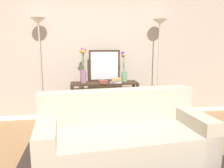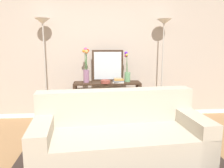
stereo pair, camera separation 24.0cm
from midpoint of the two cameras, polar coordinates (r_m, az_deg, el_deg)
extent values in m
cube|color=#9E754C|center=(2.98, -1.80, -20.50)|extent=(16.00, 16.00, 0.02)
cube|color=white|center=(4.78, -2.90, -7.49)|extent=(12.00, 0.15, 0.09)
cube|color=#B7A899|center=(4.55, -3.06, 9.07)|extent=(12.00, 0.14, 2.64)
cube|color=#332823|center=(3.00, 4.87, -19.92)|extent=(2.73, 1.68, 0.01)
cube|color=#BCB29E|center=(2.99, 4.62, -15.58)|extent=(2.25, 1.15, 0.42)
cube|color=#BCB29E|center=(3.15, 3.21, -5.58)|extent=(2.19, 0.44, 0.46)
cube|color=#BCB29E|center=(2.89, -15.04, -14.87)|extent=(0.32, 0.98, 0.60)
cube|color=#BCB29E|center=(3.30, 21.60, -11.98)|extent=(0.32, 0.98, 0.60)
cube|color=#382619|center=(4.22, 0.36, 0.27)|extent=(1.27, 0.36, 0.03)
cube|color=#382619|center=(4.37, 0.35, -7.82)|extent=(1.17, 0.30, 0.01)
cube|color=#382619|center=(4.15, -7.92, -5.56)|extent=(0.05, 0.05, 0.76)
cube|color=#382619|center=(4.25, 8.78, -5.20)|extent=(0.05, 0.05, 0.76)
cube|color=#382619|center=(4.45, -7.69, -4.47)|extent=(0.05, 0.05, 0.76)
cube|color=#382619|center=(4.54, 7.91, -4.17)|extent=(0.05, 0.05, 0.76)
cylinder|color=#B7B2A8|center=(4.56, -14.72, -9.19)|extent=(0.26, 0.26, 0.02)
cylinder|color=#B7B2A8|center=(4.34, -15.29, 2.48)|extent=(0.02, 0.02, 1.84)
cone|color=silver|center=(4.32, -15.93, 15.34)|extent=(0.28, 0.28, 0.10)
cylinder|color=#B7B2A8|center=(4.71, 13.76, -8.51)|extent=(0.26, 0.26, 0.02)
cylinder|color=#B7B2A8|center=(4.50, 14.28, 2.84)|extent=(0.02, 0.02, 1.85)
cone|color=silver|center=(4.48, 14.86, 15.29)|extent=(0.28, 0.28, 0.10)
cube|color=#382619|center=(4.32, 0.48, 4.75)|extent=(0.60, 0.02, 0.60)
cube|color=silver|center=(4.31, 0.49, 4.74)|extent=(0.53, 0.01, 0.53)
cylinder|color=gray|center=(4.20, -5.04, 2.06)|extent=(0.11, 0.11, 0.24)
cylinder|color=#3D7538|center=(4.16, -5.32, 6.07)|extent=(0.01, 0.03, 0.35)
sphere|color=orange|center=(4.15, -5.64, 8.45)|extent=(0.06, 0.06, 0.06)
cylinder|color=#3D7538|center=(4.15, -5.02, 6.00)|extent=(0.02, 0.01, 0.34)
sphere|color=#DA8D46|center=(4.12, -4.96, 8.32)|extent=(0.08, 0.08, 0.08)
cylinder|color=#3D7538|center=(4.16, -4.89, 6.14)|extent=(0.01, 0.03, 0.35)
sphere|color=red|center=(4.15, -4.65, 8.57)|extent=(0.06, 0.06, 0.06)
cylinder|color=#3D7538|center=(4.18, -5.13, 6.30)|extent=(0.06, 0.01, 0.37)
sphere|color=#CC3D82|center=(4.19, -5.21, 8.88)|extent=(0.07, 0.07, 0.07)
cylinder|color=#669E6B|center=(4.29, 5.59, 1.83)|extent=(0.11, 0.11, 0.19)
cylinder|color=#3D7538|center=(4.24, 5.54, 5.26)|extent=(0.03, 0.02, 0.33)
sphere|color=yellow|center=(4.21, 5.45, 7.49)|extent=(0.04, 0.04, 0.04)
cylinder|color=#3D7538|center=(4.27, 5.47, 5.18)|extent=(0.02, 0.02, 0.32)
sphere|color=#DD428D|center=(4.27, 5.28, 7.31)|extent=(0.07, 0.07, 0.07)
cylinder|color=#3D7538|center=(4.26, 5.47, 5.49)|extent=(0.02, 0.02, 0.36)
sphere|color=#551DCC|center=(4.26, 5.27, 7.93)|extent=(0.06, 0.06, 0.06)
cylinder|color=brown|center=(4.10, -0.02, 0.53)|extent=(0.18, 0.18, 0.05)
torus|color=brown|center=(4.10, -0.02, 0.93)|extent=(0.18, 0.18, 0.01)
cube|color=silver|center=(4.16, 3.29, 0.46)|extent=(0.22, 0.16, 0.02)
cube|color=slate|center=(4.15, 3.31, 0.76)|extent=(0.20, 0.15, 0.02)
cube|color=#B77F33|center=(4.15, 3.44, 1.09)|extent=(0.18, 0.12, 0.02)
cube|color=tan|center=(4.15, 3.26, 1.40)|extent=(0.16, 0.11, 0.02)
cube|color=slate|center=(4.39, -6.25, -9.08)|extent=(0.04, 0.16, 0.11)
cube|color=#1E7075|center=(4.39, -5.79, -9.00)|extent=(0.02, 0.17, 0.12)
cube|color=#2D2D33|center=(4.39, -5.39, -9.04)|extent=(0.03, 0.13, 0.11)
cube|color=maroon|center=(4.39, -4.79, -9.10)|extent=(0.05, 0.16, 0.10)
cube|color=gold|center=(4.39, -4.13, -9.13)|extent=(0.04, 0.14, 0.10)
cube|color=navy|center=(4.39, -3.64, -9.10)|extent=(0.03, 0.15, 0.10)
cube|color=#236033|center=(4.39, -3.08, -9.02)|extent=(0.05, 0.15, 0.11)
camera|label=1|loc=(0.12, -88.02, 0.37)|focal=35.47mm
camera|label=2|loc=(0.12, 91.98, -0.37)|focal=35.47mm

